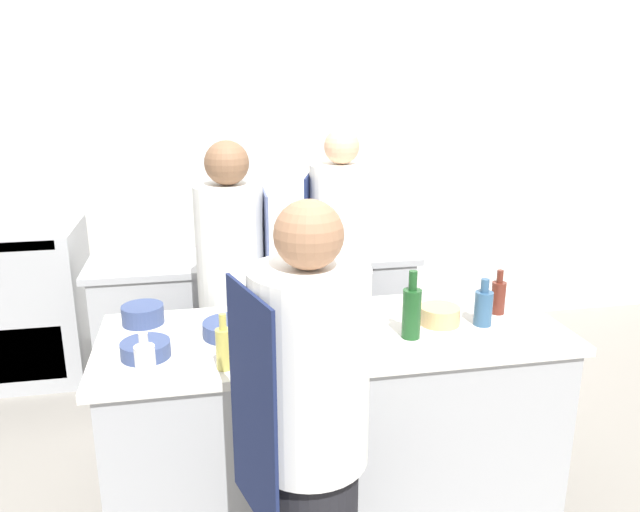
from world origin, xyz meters
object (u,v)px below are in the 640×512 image
(chef_at_stove, at_px, (233,298))
(stockpot, at_px, (335,240))
(bowl_mixing_large, at_px, (146,349))
(bowl_ceramic_blue, at_px, (229,329))
(oven_range, at_px, (8,304))
(bottle_sauce, at_px, (145,361))
(bottle_water, at_px, (224,347))
(bottle_vinegar, at_px, (483,307))
(bottle_cooking_oil, at_px, (304,310))
(chef_at_pass_far, at_px, (340,283))
(cup, at_px, (263,350))
(bottle_wine, at_px, (412,311))
(bowl_wooden_salad, at_px, (143,314))
(bottle_olive_oil, at_px, (498,296))
(chef_at_prep_near, at_px, (309,442))
(bowl_prep_small, at_px, (440,315))

(chef_at_stove, xyz_separation_m, stockpot, (0.68, 0.54, 0.15))
(bowl_mixing_large, distance_m, bowl_ceramic_blue, 0.38)
(oven_range, xyz_separation_m, bowl_ceramic_blue, (1.41, -1.70, 0.41))
(bottle_sauce, bearing_deg, stockpot, 54.78)
(bottle_sauce, relative_size, bottle_water, 0.83)
(bottle_vinegar, bearing_deg, stockpot, 108.54)
(bottle_sauce, bearing_deg, bottle_cooking_oil, 24.18)
(oven_range, xyz_separation_m, bottle_vinegar, (2.56, -1.79, 0.47))
(bottle_vinegar, bearing_deg, chef_at_stove, 146.98)
(chef_at_pass_far, xyz_separation_m, cup, (-0.54, -0.95, 0.07))
(bottle_sauce, height_order, bowl_mixing_large, bottle_sauce)
(stockpot, bearing_deg, bottle_wine, -87.87)
(chef_at_pass_far, relative_size, stockpot, 6.79)
(bowl_mixing_large, bearing_deg, stockpot, 50.35)
(chef_at_pass_far, xyz_separation_m, bottle_vinegar, (0.50, -0.78, 0.12))
(chef_at_pass_far, relative_size, bottle_wine, 5.66)
(bottle_cooking_oil, bearing_deg, stockpot, 71.52)
(bowl_ceramic_blue, relative_size, stockpot, 0.91)
(chef_at_pass_far, bearing_deg, bowl_wooden_salad, 130.72)
(chef_at_pass_far, xyz_separation_m, bowl_mixing_large, (-1.01, -0.83, 0.06))
(bottle_water, distance_m, bowl_wooden_salad, 0.64)
(bottle_sauce, xyz_separation_m, bowl_wooden_salad, (-0.05, 0.57, -0.03))
(bottle_olive_oil, height_order, bottle_cooking_oil, bottle_cooking_oil)
(chef_at_stove, bearing_deg, bowl_wooden_salad, -46.24)
(bowl_ceramic_blue, height_order, bowl_wooden_salad, bowl_wooden_salad)
(chef_at_prep_near, height_order, cup, chef_at_prep_near)
(bottle_vinegar, relative_size, bowl_mixing_large, 1.09)
(bottle_vinegar, xyz_separation_m, bowl_ceramic_blue, (-1.15, 0.10, -0.05))
(bottle_cooking_oil, height_order, cup, bottle_cooking_oil)
(bowl_prep_small, bearing_deg, chef_at_prep_near, -136.20)
(bottle_cooking_oil, bearing_deg, chef_at_prep_near, -98.61)
(bottle_olive_oil, relative_size, bowl_ceramic_blue, 0.94)
(bottle_wine, bearing_deg, bowl_mixing_large, 178.84)
(chef_at_prep_near, bearing_deg, bottle_vinegar, -70.98)
(oven_range, bearing_deg, cup, -52.04)
(oven_range, relative_size, bowl_ceramic_blue, 4.51)
(oven_range, relative_size, bottle_sauce, 5.47)
(bottle_cooking_oil, relative_size, bottle_water, 1.27)
(chef_at_prep_near, xyz_separation_m, bowl_wooden_salad, (-0.61, 0.98, 0.13))
(oven_range, height_order, bottle_sauce, bottle_sauce)
(chef_at_pass_far, height_order, cup, chef_at_pass_far)
(oven_range, height_order, stockpot, stockpot)
(bowl_prep_small, height_order, cup, bowl_prep_small)
(bottle_wine, bearing_deg, bottle_sauce, -170.76)
(bowl_prep_small, bearing_deg, chef_at_pass_far, 112.68)
(chef_at_prep_near, relative_size, chef_at_stove, 0.98)
(chef_at_prep_near, relative_size, bottle_wine, 5.39)
(chef_at_pass_far, distance_m, bowl_prep_small, 0.80)
(bottle_vinegar, distance_m, bottle_cooking_oil, 0.83)
(bottle_cooking_oil, height_order, bowl_prep_small, bottle_cooking_oil)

